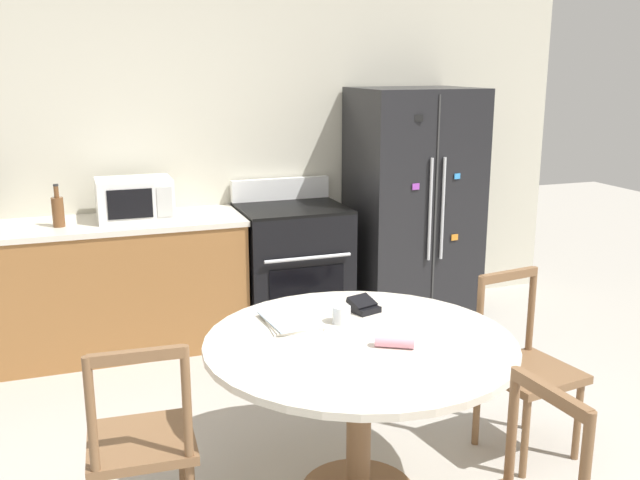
# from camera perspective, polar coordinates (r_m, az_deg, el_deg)

# --- Properties ---
(back_wall) EXTENTS (5.20, 0.10, 2.60)m
(back_wall) POSITION_cam_1_polar(r_m,az_deg,el_deg) (5.33, -6.19, 7.28)
(back_wall) COLOR beige
(back_wall) RESTS_ON ground_plane
(kitchen_counter) EXTENTS (2.09, 0.64, 0.90)m
(kitchen_counter) POSITION_cam_1_polar(r_m,az_deg,el_deg) (5.00, -18.08, -3.73)
(kitchen_counter) COLOR #936033
(kitchen_counter) RESTS_ON ground_plane
(refrigerator) EXTENTS (0.87, 0.74, 1.74)m
(refrigerator) POSITION_cam_1_polar(r_m,az_deg,el_deg) (5.41, 7.40, 2.74)
(refrigerator) COLOR black
(refrigerator) RESTS_ON ground_plane
(oven_range) EXTENTS (0.75, 0.68, 1.08)m
(oven_range) POSITION_cam_1_polar(r_m,az_deg,el_deg) (5.19, -2.21, -2.20)
(oven_range) COLOR black
(oven_range) RESTS_ON ground_plane
(microwave) EXTENTS (0.49, 0.36, 0.27)m
(microwave) POSITION_cam_1_polar(r_m,az_deg,el_deg) (4.90, -14.62, 3.21)
(microwave) COLOR white
(microwave) RESTS_ON kitchen_counter
(counter_bottle) EXTENTS (0.08, 0.08, 0.27)m
(counter_bottle) POSITION_cam_1_polar(r_m,az_deg,el_deg) (4.81, -20.23, 2.22)
(counter_bottle) COLOR brown
(counter_bottle) RESTS_ON kitchen_counter
(dining_table) EXTENTS (1.35, 1.35, 0.75)m
(dining_table) POSITION_cam_1_polar(r_m,az_deg,el_deg) (3.15, 3.19, -10.05)
(dining_table) COLOR beige
(dining_table) RESTS_ON ground_plane
(dining_chair_left) EXTENTS (0.44, 0.44, 0.90)m
(dining_chair_left) POSITION_cam_1_polar(r_m,az_deg,el_deg) (3.04, -14.09, -15.60)
(dining_chair_left) COLOR brown
(dining_chair_left) RESTS_ON ground_plane
(dining_chair_right) EXTENTS (0.48, 0.48, 0.90)m
(dining_chair_right) POSITION_cam_1_polar(r_m,az_deg,el_deg) (3.74, 16.10, -9.91)
(dining_chair_right) COLOR brown
(dining_chair_right) RESTS_ON ground_plane
(candle_glass) EXTENTS (0.08, 0.08, 0.08)m
(candle_glass) POSITION_cam_1_polar(r_m,az_deg,el_deg) (3.28, 1.73, -6.08)
(candle_glass) COLOR silver
(candle_glass) RESTS_ON dining_table
(folded_napkin) EXTENTS (0.17, 0.13, 0.05)m
(folded_napkin) POSITION_cam_1_polar(r_m,az_deg,el_deg) (3.03, 5.96, -8.08)
(folded_napkin) COLOR pink
(folded_napkin) RESTS_ON dining_table
(wallet) EXTENTS (0.15, 0.16, 0.07)m
(wallet) POSITION_cam_1_polar(r_m,az_deg,el_deg) (3.43, 3.52, -5.29)
(wallet) COLOR black
(wallet) RESTS_ON dining_table
(mail_stack) EXTENTS (0.25, 0.32, 0.02)m
(mail_stack) POSITION_cam_1_polar(r_m,az_deg,el_deg) (3.29, -2.32, -6.47)
(mail_stack) COLOR white
(mail_stack) RESTS_ON dining_table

